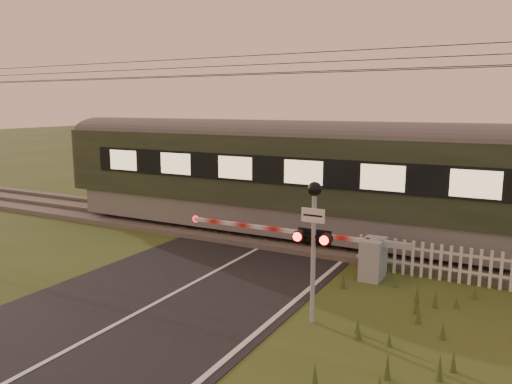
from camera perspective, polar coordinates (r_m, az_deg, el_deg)
The scene contains 7 objects.
ground at distance 11.97m, azimuth -11.04°, elevation -12.26°, with size 160.00×160.00×0.00m, color #37471B.
road at distance 11.79m, azimuth -11.71°, elevation -12.58°, with size 6.00×140.00×0.03m.
track_bed at distance 17.19m, azimuth 2.79°, elevation -4.97°, with size 140.00×3.40×0.39m.
overhead_wires at distance 16.66m, azimuth 2.96°, elevation 14.19°, with size 120.00×0.62×0.62m.
boom_gate at distance 13.48m, azimuth 11.91°, elevation -7.02°, with size 6.65×0.82×1.09m.
crossing_signal at distance 10.18m, azimuth 6.62°, elevation -4.01°, with size 0.76×0.33×2.97m.
picket_fence at distance 13.84m, azimuth 19.40°, elevation -7.44°, with size 3.99×0.08×0.96m.
Camera 1 is at (7.11, -8.52, 4.48)m, focal length 35.00 mm.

